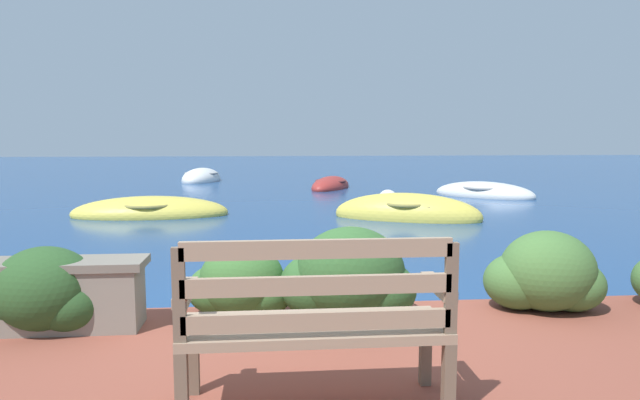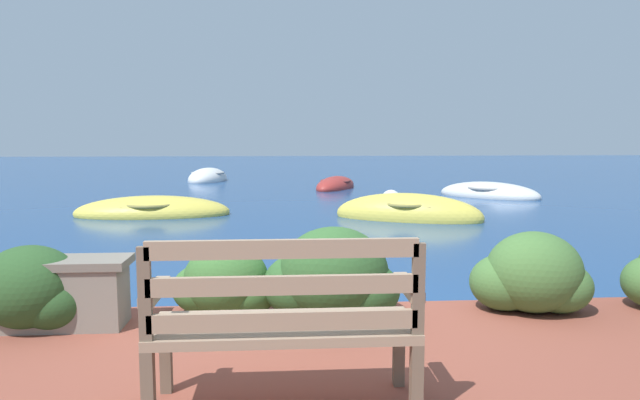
{
  "view_description": "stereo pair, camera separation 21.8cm",
  "coord_description": "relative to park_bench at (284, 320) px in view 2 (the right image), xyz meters",
  "views": [
    {
      "loc": [
        -0.24,
        -4.65,
        1.63
      ],
      "look_at": [
        0.68,
        5.61,
        0.46
      ],
      "focal_mm": 32.0,
      "sensor_mm": 36.0,
      "label": 1
    },
    {
      "loc": [
        -0.03,
        -4.67,
        1.63
      ],
      "look_at": [
        0.68,
        5.61,
        0.46
      ],
      "focal_mm": 32.0,
      "sensor_mm": 36.0,
      "label": 2
    }
  ],
  "objects": [
    {
      "name": "hedge_clump_centre",
      "position": [
        -0.46,
        1.63,
        -0.24
      ],
      "size": [
        0.83,
        0.6,
        0.57
      ],
      "color": "#38662D",
      "rests_on": "patio_terrace"
    },
    {
      "name": "rowboat_nearest",
      "position": [
        2.46,
        8.07,
        -0.63
      ],
      "size": [
        3.06,
        2.08,
        0.89
      ],
      "rotation": [
        0.0,
        0.0,
        5.88
      ],
      "color": "#DBC64C",
      "rests_on": "ground_plane"
    },
    {
      "name": "mooring_buoy",
      "position": [
        2.63,
        10.68,
        -0.62
      ],
      "size": [
        0.53,
        0.53,
        0.48
      ],
      "color": "white",
      "rests_on": "ground_plane"
    },
    {
      "name": "hedge_clump_far_right",
      "position": [
        1.99,
        1.54,
        -0.2
      ],
      "size": [
        0.95,
        0.69,
        0.65
      ],
      "color": "#426B33",
      "rests_on": "patio_terrace"
    },
    {
      "name": "park_bench",
      "position": [
        0.0,
        0.0,
        0.0
      ],
      "size": [
        1.37,
        0.48,
        0.93
      ],
      "rotation": [
        0.0,
        0.0,
        -0.07
      ],
      "color": "brown",
      "rests_on": "patio_terrace"
    },
    {
      "name": "ground_plane",
      "position": [
        0.02,
        1.87,
        -0.7
      ],
      "size": [
        80.0,
        80.0,
        0.0
      ],
      "color": "navy"
    },
    {
      "name": "rowboat_outer",
      "position": [
        1.67,
        14.6,
        -0.65
      ],
      "size": [
        1.83,
        2.6,
        0.65
      ],
      "rotation": [
        0.0,
        0.0,
        1.15
      ],
      "color": "#9E2D28",
      "rests_on": "ground_plane"
    },
    {
      "name": "stone_wall",
      "position": [
        -2.06,
        1.41,
        -0.22
      ],
      "size": [
        1.85,
        0.39,
        0.51
      ],
      "color": "gray",
      "rests_on": "patio_terrace"
    },
    {
      "name": "rowboat_distant",
      "position": [
        -2.61,
        17.68,
        -0.63
      ],
      "size": [
        1.67,
        2.54,
        0.83
      ],
      "rotation": [
        0.0,
        0.0,
        1.34
      ],
      "color": "silver",
      "rests_on": "ground_plane"
    },
    {
      "name": "hedge_clump_left",
      "position": [
        -1.86,
        1.41,
        -0.22
      ],
      "size": [
        0.9,
        0.65,
        0.61
      ],
      "color": "#284C23",
      "rests_on": "patio_terrace"
    },
    {
      "name": "rowboat_far",
      "position": [
        5.51,
        11.93,
        -0.64
      ],
      "size": [
        2.83,
        2.74,
        0.69
      ],
      "rotation": [
        0.0,
        0.0,
        5.54
      ],
      "color": "silver",
      "rests_on": "ground_plane"
    },
    {
      "name": "rowboat_mid",
      "position": [
        -2.63,
        8.94,
        -0.64
      ],
      "size": [
        3.18,
        1.41,
        0.7
      ],
      "rotation": [
        0.0,
        0.0,
        3.19
      ],
      "color": "#DBC64C",
      "rests_on": "ground_plane"
    },
    {
      "name": "hedge_clump_right",
      "position": [
        0.37,
        1.47,
        -0.17
      ],
      "size": [
        1.05,
        0.76,
        0.72
      ],
      "color": "#2D5628",
      "rests_on": "patio_terrace"
    }
  ]
}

